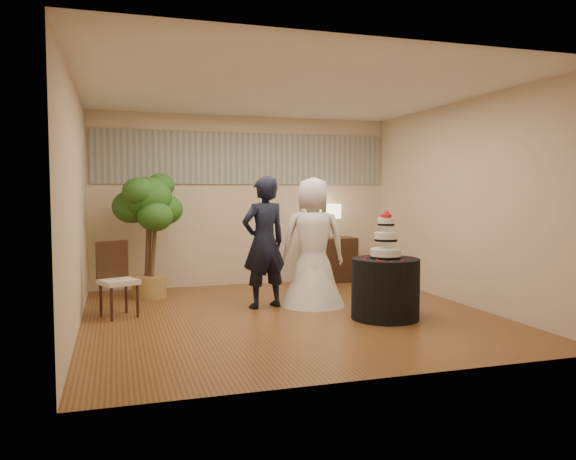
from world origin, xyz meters
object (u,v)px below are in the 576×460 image
object	(u,v)px
bride	(313,242)
cake_table	(385,289)
table_lamp	(329,221)
ficus_tree	(148,234)
groom	(264,242)
console	(329,260)
side_chair	(119,280)
wedding_cake	(386,235)

from	to	relation	value
bride	cake_table	size ratio (longest dim) A/B	2.12
table_lamp	ficus_tree	size ratio (longest dim) A/B	0.31
groom	console	bearing A→B (deg)	-148.32
bride	console	bearing A→B (deg)	-104.30
console	cake_table	bearing A→B (deg)	-98.37
groom	bride	xyz separation A→B (m)	(0.67, -0.06, -0.00)
cake_table	side_chair	xyz separation A→B (m)	(-3.12, 1.06, 0.10)
bride	ficus_tree	size ratio (longest dim) A/B	0.94
bride	side_chair	size ratio (longest dim) A/B	1.86
groom	bride	size ratio (longest dim) A/B	1.00
table_lamp	side_chair	distance (m)	3.93
console	side_chair	bearing A→B (deg)	-154.52
bride	table_lamp	size ratio (longest dim) A/B	3.02
console	bride	bearing A→B (deg)	-118.81
bride	console	size ratio (longest dim) A/B	1.92
groom	table_lamp	bearing A→B (deg)	-148.32
groom	bride	world-z (taller)	groom
cake_table	table_lamp	bearing A→B (deg)	82.76
cake_table	side_chair	size ratio (longest dim) A/B	0.88
side_chair	cake_table	bearing A→B (deg)	-41.66
bride	table_lamp	distance (m)	2.01
ficus_tree	side_chair	world-z (taller)	ficus_tree
wedding_cake	side_chair	size ratio (longest dim) A/B	0.62
wedding_cake	groom	bearing A→B (deg)	139.18
groom	console	xyz separation A→B (m)	(1.61, 1.72, -0.50)
cake_table	wedding_cake	xyz separation A→B (m)	(0.00, 0.00, 0.66)
bride	cake_table	bearing A→B (deg)	132.85
ficus_tree	bride	bearing A→B (deg)	-30.50
groom	cake_table	world-z (taller)	groom
wedding_cake	ficus_tree	distance (m)	3.52
cake_table	side_chair	world-z (taller)	side_chair
wedding_cake	ficus_tree	world-z (taller)	ficus_tree
table_lamp	groom	bearing A→B (deg)	-133.10
wedding_cake	table_lamp	size ratio (longest dim) A/B	1.00
groom	wedding_cake	distance (m)	1.66
console	side_chair	size ratio (longest dim) A/B	0.97
wedding_cake	ficus_tree	size ratio (longest dim) A/B	0.31
groom	wedding_cake	size ratio (longest dim) A/B	3.02
groom	console	world-z (taller)	groom
console	table_lamp	xyz separation A→B (m)	(0.00, 0.00, 0.67)
cake_table	console	bearing A→B (deg)	82.76
table_lamp	ficus_tree	world-z (taller)	ficus_tree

